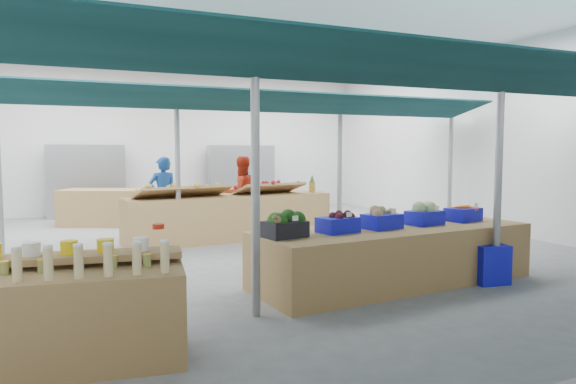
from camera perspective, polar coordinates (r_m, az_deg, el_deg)
name	(u,v)px	position (r m, az deg, el deg)	size (l,w,h in m)	color
floor	(236,248)	(9.91, -5.75, -6.18)	(13.00, 13.00, 0.00)	slate
hall	(216,113)	(11.16, -8.05, 8.63)	(13.00, 13.00, 13.00)	silver
pole_grid	(311,153)	(8.38, 2.63, 4.34)	(10.00, 4.60, 3.00)	gray
awnings	(312,93)	(8.43, 2.65, 10.94)	(9.50, 7.08, 0.30)	#0A2A2C
back_shelving_left	(87,182)	(15.34, -21.48, 1.08)	(2.00, 0.50, 2.00)	#B23F33
back_shelving_right	(241,178)	(16.09, -5.24, 1.52)	(2.00, 0.50, 2.00)	#B23F33
bottle_shelf	(75,313)	(4.91, -22.61, -12.31)	(1.93, 1.31, 1.10)	olive
veg_counter	(394,255)	(7.38, 11.68, -6.87)	(4.03, 1.34, 0.78)	olive
fruit_counter	(230,217)	(10.82, -6.45, -2.80)	(4.32, 1.03, 0.93)	olive
far_counter	(163,207)	(13.13, -13.71, -1.67)	(4.99, 1.00, 0.90)	olive
crate_stack	(491,264)	(7.72, 21.59, -7.49)	(0.46, 0.32, 0.55)	#1114BE
vendor_left	(163,196)	(11.59, -13.72, -0.43)	(0.63, 0.41, 1.73)	#174596
vendor_right	(241,193)	(12.00, -5.20, -0.15)	(0.84, 0.65, 1.73)	red
crate_broccoli	(285,224)	(6.31, -0.33, -3.63)	(0.56, 0.45, 0.35)	black
crate_beets	(338,222)	(6.72, 5.56, -3.37)	(0.56, 0.45, 0.29)	#1114BE
crate_celeriac	(382,218)	(7.15, 10.39, -2.85)	(0.56, 0.45, 0.31)	#1114BE
crate_cabbage	(425,214)	(7.67, 14.94, -2.34)	(0.56, 0.45, 0.35)	#1114BE
crate_carrots	(463,214)	(8.23, 18.88, -2.30)	(0.56, 0.45, 0.29)	#1114BE
sparrow	(277,220)	(6.10, -1.19, -3.08)	(0.12, 0.09, 0.11)	brown
pole_ribbon	(158,228)	(5.23, -14.20, -3.95)	(0.12, 0.12, 0.28)	red
apple_heap_yellow	(183,189)	(10.31, -11.54, 0.28)	(2.01, 1.09, 0.27)	#997247
apple_heap_red	(269,186)	(11.03, -2.08, 0.64)	(1.62, 1.01, 0.27)	#997247
pineapple	(312,184)	(11.56, 2.69, 0.90)	(0.14, 0.14, 0.39)	#8C6019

